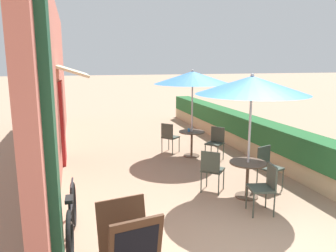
{
  "coord_description": "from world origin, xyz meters",
  "views": [
    {
      "loc": [
        -2.08,
        -3.42,
        2.59
      ],
      "look_at": [
        0.15,
        4.28,
        1.0
      ],
      "focal_mm": 35.0,
      "sensor_mm": 36.0,
      "label": 1
    }
  ],
  "objects_px": {
    "cafe_chair_near_back": "(265,185)",
    "coffee_cup_mid": "(189,130)",
    "patio_umbrella_near": "(252,85)",
    "cafe_chair_mid_left": "(216,141)",
    "patio_table_mid": "(192,139)",
    "cafe_chair_mid_right": "(169,135)",
    "cafe_chair_near_right": "(212,168)",
    "patio_table_near": "(248,173)",
    "cafe_chair_near_left": "(268,164)",
    "bicycle_leaning": "(72,218)",
    "menu_board": "(129,250)",
    "patio_umbrella_mid": "(193,78)"
  },
  "relations": [
    {
      "from": "cafe_chair_near_back",
      "to": "coffee_cup_mid",
      "type": "xyz_separation_m",
      "value": [
        -0.1,
        3.6,
        0.23
      ]
    },
    {
      "from": "patio_umbrella_near",
      "to": "cafe_chair_mid_left",
      "type": "xyz_separation_m",
      "value": [
        0.44,
        2.45,
        -1.64
      ]
    },
    {
      "from": "patio_table_mid",
      "to": "patio_umbrella_near",
      "type": "bearing_deg",
      "value": -88.73
    },
    {
      "from": "cafe_chair_mid_right",
      "to": "coffee_cup_mid",
      "type": "height_order",
      "value": "cafe_chair_mid_right"
    },
    {
      "from": "cafe_chair_near_right",
      "to": "patio_table_near",
      "type": "bearing_deg",
      "value": 6.31
    },
    {
      "from": "coffee_cup_mid",
      "to": "patio_umbrella_near",
      "type": "bearing_deg",
      "value": -86.93
    },
    {
      "from": "coffee_cup_mid",
      "to": "cafe_chair_mid_left",
      "type": "bearing_deg",
      "value": -37.61
    },
    {
      "from": "patio_table_near",
      "to": "coffee_cup_mid",
      "type": "relative_size",
      "value": 7.81
    },
    {
      "from": "patio_umbrella_near",
      "to": "cafe_chair_near_left",
      "type": "relative_size",
      "value": 2.73
    },
    {
      "from": "bicycle_leaning",
      "to": "cafe_chair_mid_left",
      "type": "bearing_deg",
      "value": 43.37
    },
    {
      "from": "cafe_chair_near_back",
      "to": "bicycle_leaning",
      "type": "distance_m",
      "value": 3.2
    },
    {
      "from": "bicycle_leaning",
      "to": "menu_board",
      "type": "relative_size",
      "value": 1.7
    },
    {
      "from": "cafe_chair_near_back",
      "to": "cafe_chair_mid_left",
      "type": "xyz_separation_m",
      "value": [
        0.5,
        3.14,
        0.0
      ]
    },
    {
      "from": "cafe_chair_near_back",
      "to": "patio_umbrella_mid",
      "type": "distance_m",
      "value": 3.97
    },
    {
      "from": "patio_umbrella_near",
      "to": "cafe_chair_mid_left",
      "type": "relative_size",
      "value": 2.73
    },
    {
      "from": "coffee_cup_mid",
      "to": "bicycle_leaning",
      "type": "relative_size",
      "value": 0.05
    },
    {
      "from": "cafe_chair_near_left",
      "to": "patio_table_near",
      "type": "bearing_deg",
      "value": 6.31
    },
    {
      "from": "patio_umbrella_mid",
      "to": "cafe_chair_mid_right",
      "type": "relative_size",
      "value": 2.73
    },
    {
      "from": "patio_umbrella_near",
      "to": "cafe_chair_near_right",
      "type": "relative_size",
      "value": 2.73
    },
    {
      "from": "cafe_chair_near_left",
      "to": "bicycle_leaning",
      "type": "relative_size",
      "value": 0.5
    },
    {
      "from": "cafe_chair_near_back",
      "to": "patio_umbrella_mid",
      "type": "xyz_separation_m",
      "value": [
        -0.01,
        3.61,
        1.64
      ]
    },
    {
      "from": "patio_table_mid",
      "to": "coffee_cup_mid",
      "type": "xyz_separation_m",
      "value": [
        -0.09,
        -0.01,
        0.26
      ]
    },
    {
      "from": "patio_table_near",
      "to": "patio_umbrella_near",
      "type": "bearing_deg",
      "value": -90.0
    },
    {
      "from": "patio_table_mid",
      "to": "cafe_chair_near_back",
      "type": "bearing_deg",
      "value": -89.88
    },
    {
      "from": "cafe_chair_mid_left",
      "to": "menu_board",
      "type": "relative_size",
      "value": 0.86
    },
    {
      "from": "patio_table_near",
      "to": "cafe_chair_mid_left",
      "type": "xyz_separation_m",
      "value": [
        0.44,
        2.45,
        0.03
      ]
    },
    {
      "from": "menu_board",
      "to": "cafe_chair_near_left",
      "type": "bearing_deg",
      "value": 25.82
    },
    {
      "from": "bicycle_leaning",
      "to": "patio_table_mid",
      "type": "bearing_deg",
      "value": 51.56
    },
    {
      "from": "cafe_chair_mid_right",
      "to": "patio_umbrella_near",
      "type": "bearing_deg",
      "value": -31.07
    },
    {
      "from": "patio_table_near",
      "to": "patio_umbrella_near",
      "type": "relative_size",
      "value": 0.3
    },
    {
      "from": "bicycle_leaning",
      "to": "menu_board",
      "type": "xyz_separation_m",
      "value": [
        0.63,
        -1.25,
        0.13
      ]
    },
    {
      "from": "cafe_chair_mid_left",
      "to": "bicycle_leaning",
      "type": "distance_m",
      "value": 4.88
    },
    {
      "from": "cafe_chair_near_left",
      "to": "patio_umbrella_mid",
      "type": "xyz_separation_m",
      "value": [
        -0.69,
        2.62,
        1.64
      ]
    },
    {
      "from": "patio_umbrella_near",
      "to": "cafe_chair_near_right",
      "type": "bearing_deg",
      "value": 145.31
    },
    {
      "from": "patio_table_near",
      "to": "cafe_chair_near_right",
      "type": "bearing_deg",
      "value": 145.31
    },
    {
      "from": "cafe_chair_mid_right",
      "to": "cafe_chair_mid_left",
      "type": "bearing_deg",
      "value": 6.31
    },
    {
      "from": "coffee_cup_mid",
      "to": "cafe_chair_near_left",
      "type": "bearing_deg",
      "value": -73.28
    },
    {
      "from": "cafe_chair_mid_left",
      "to": "coffee_cup_mid",
      "type": "height_order",
      "value": "cafe_chair_mid_left"
    },
    {
      "from": "patio_table_near",
      "to": "cafe_chair_near_left",
      "type": "xyz_separation_m",
      "value": [
        0.63,
        0.3,
        0.03
      ]
    },
    {
      "from": "patio_umbrella_near",
      "to": "cafe_chair_mid_right",
      "type": "height_order",
      "value": "patio_umbrella_near"
    },
    {
      "from": "bicycle_leaning",
      "to": "coffee_cup_mid",
      "type": "bearing_deg",
      "value": 52.29
    },
    {
      "from": "patio_umbrella_mid",
      "to": "cafe_chair_mid_left",
      "type": "xyz_separation_m",
      "value": [
        0.51,
        -0.47,
        -1.64
      ]
    },
    {
      "from": "cafe_chair_mid_left",
      "to": "patio_umbrella_near",
      "type": "bearing_deg",
      "value": 129.08
    },
    {
      "from": "cafe_chair_near_back",
      "to": "cafe_chair_near_left",
      "type": "bearing_deg",
      "value": -23.69
    },
    {
      "from": "cafe_chair_near_right",
      "to": "bicycle_leaning",
      "type": "relative_size",
      "value": 0.5
    },
    {
      "from": "patio_table_near",
      "to": "cafe_chair_near_back",
      "type": "relative_size",
      "value": 0.81
    },
    {
      "from": "patio_umbrella_near",
      "to": "menu_board",
      "type": "bearing_deg",
      "value": -142.75
    },
    {
      "from": "cafe_chair_near_left",
      "to": "bicycle_leaning",
      "type": "xyz_separation_m",
      "value": [
        -3.88,
        -1.04,
        -0.15
      ]
    },
    {
      "from": "bicycle_leaning",
      "to": "cafe_chair_mid_right",
      "type": "bearing_deg",
      "value": 59.67
    },
    {
      "from": "patio_umbrella_near",
      "to": "cafe_chair_near_back",
      "type": "distance_m",
      "value": 1.78
    }
  ]
}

